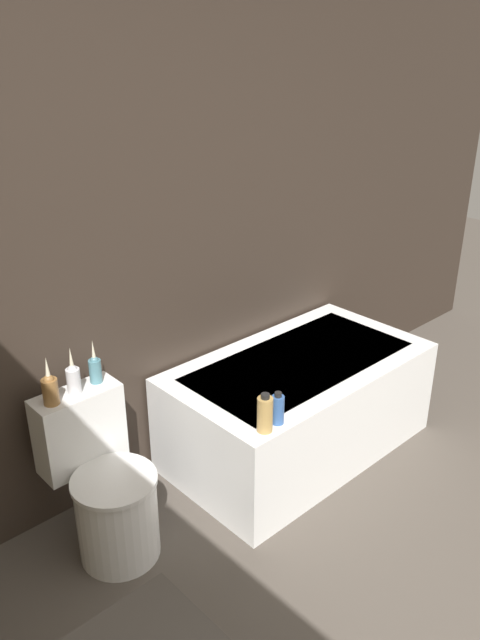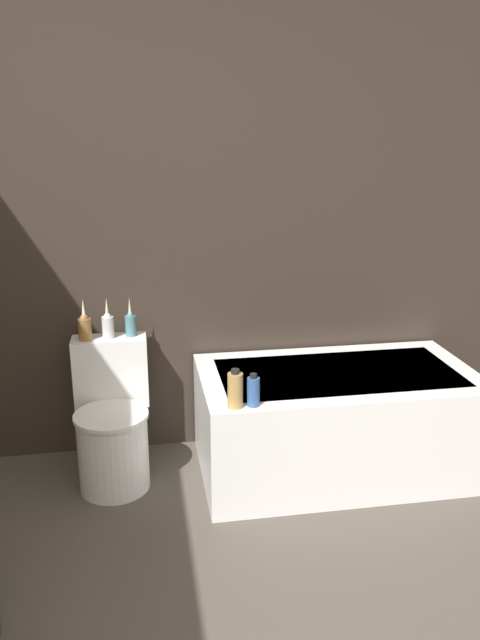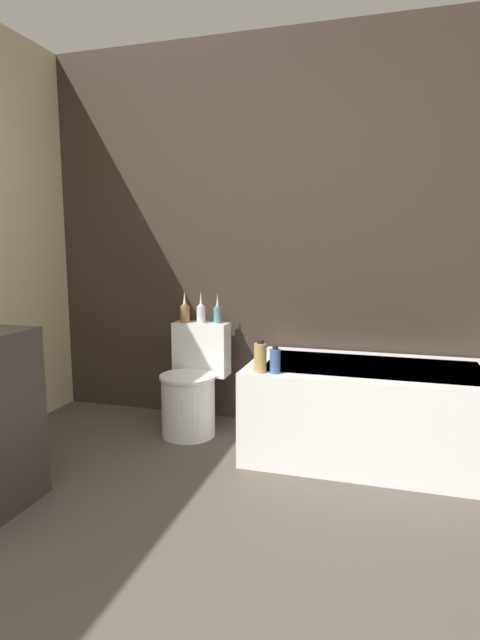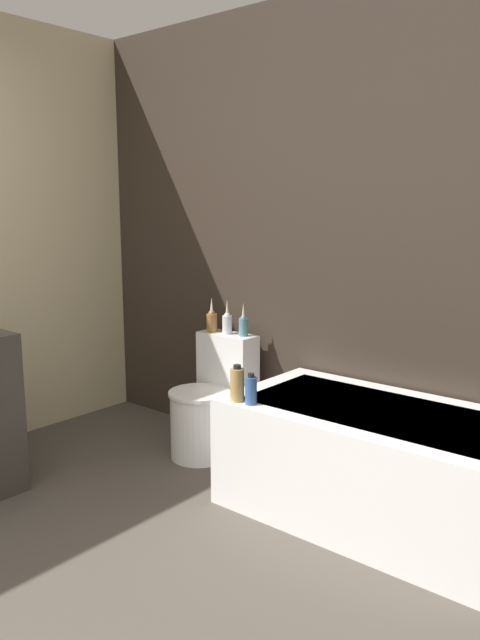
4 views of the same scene
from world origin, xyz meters
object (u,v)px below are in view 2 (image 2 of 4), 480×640
vase_gold (85,326)px  vase_silver (108,324)px  shampoo_bottle_short (253,391)px  shampoo_bottle_tall (235,390)px  toilet (112,425)px  vase_bronze (130,323)px  bathtub (336,420)px

vase_gold → vase_silver: 0.11m
vase_gold → shampoo_bottle_short: bearing=-36.3°
vase_silver → shampoo_bottle_tall: size_ratio=1.18×
toilet → vase_bronze: size_ratio=3.50×
bathtub → vase_silver: (-1.15, 0.25, 0.51)m
toilet → shampoo_bottle_tall: (0.56, -0.40, 0.32)m
bathtub → shampoo_bottle_short: 0.68m
bathtub → toilet: 1.15m
vase_gold → shampoo_bottle_tall: 0.89m
vase_gold → shampoo_bottle_tall: vase_gold is taller
bathtub → vase_bronze: vase_bronze is taller
toilet → vase_silver: vase_silver is taller
shampoo_bottle_short → vase_bronze: bearing=132.1°
vase_gold → vase_bronze: 0.23m
vase_gold → vase_silver: (0.11, 0.01, -0.00)m
shampoo_bottle_tall → shampoo_bottle_short: (0.08, 0.00, -0.01)m
toilet → shampoo_bottle_tall: shampoo_bottle_tall is taller
vase_silver → shampoo_bottle_short: size_ratio=1.39×
toilet → vase_gold: vase_gold is taller
shampoo_bottle_short → vase_silver: bearing=138.4°
toilet → shampoo_bottle_short: size_ratio=4.63×
bathtub → vase_bronze: size_ratio=6.94×
vase_silver → vase_bronze: bearing=8.2°
shampoo_bottle_tall → shampoo_bottle_short: size_ratio=1.18×
bathtub → shampoo_bottle_tall: (-0.58, -0.32, 0.35)m
vase_silver → vase_bronze: (0.11, 0.02, -0.00)m
bathtub → vase_gold: vase_gold is taller
bathtub → vase_silver: 1.28m
bathtub → toilet: (-1.15, 0.08, 0.03)m
vase_gold → shampoo_bottle_tall: size_ratio=1.18×
vase_bronze → shampoo_bottle_tall: bearing=-52.8°
toilet → vase_silver: bearing=90.0°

